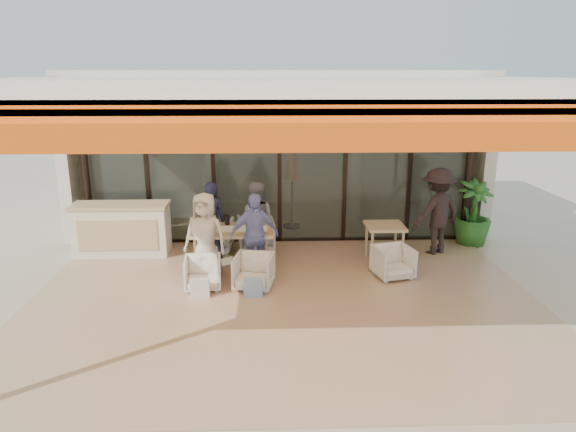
# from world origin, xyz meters

# --- Properties ---
(ground) EXTENTS (70.00, 70.00, 0.00)m
(ground) POSITION_xyz_m (0.00, 0.00, 0.00)
(ground) COLOR #C6B293
(ground) RESTS_ON ground
(terrace_floor) EXTENTS (8.00, 6.00, 0.01)m
(terrace_floor) POSITION_xyz_m (0.00, 0.00, 0.01)
(terrace_floor) COLOR tan
(terrace_floor) RESTS_ON ground
(terrace_structure) EXTENTS (8.00, 6.00, 3.40)m
(terrace_structure) POSITION_xyz_m (0.00, -0.26, 3.25)
(terrace_structure) COLOR silver
(terrace_structure) RESTS_ON ground
(glass_storefront) EXTENTS (8.08, 0.10, 3.20)m
(glass_storefront) POSITION_xyz_m (0.00, 3.00, 1.60)
(glass_storefront) COLOR #9EADA3
(glass_storefront) RESTS_ON ground
(interior_block) EXTENTS (9.05, 3.62, 3.52)m
(interior_block) POSITION_xyz_m (0.01, 5.31, 2.23)
(interior_block) COLOR silver
(interior_block) RESTS_ON ground
(host_counter) EXTENTS (1.85, 0.65, 1.04)m
(host_counter) POSITION_xyz_m (-3.10, 2.30, 0.53)
(host_counter) COLOR silver
(host_counter) RESTS_ON ground
(dining_table) EXTENTS (1.50, 0.90, 0.93)m
(dining_table) POSITION_xyz_m (-0.91, 1.52, 0.69)
(dining_table) COLOR tan
(dining_table) RESTS_ON ground
(chair_far_left) EXTENTS (0.75, 0.71, 0.72)m
(chair_far_left) POSITION_xyz_m (-1.32, 2.47, 0.36)
(chair_far_left) COLOR white
(chair_far_left) RESTS_ON ground
(chair_far_right) EXTENTS (0.75, 0.71, 0.72)m
(chair_far_right) POSITION_xyz_m (-0.48, 2.47, 0.36)
(chair_far_right) COLOR white
(chair_far_right) RESTS_ON ground
(chair_near_left) EXTENTS (0.63, 0.60, 0.60)m
(chair_near_left) POSITION_xyz_m (-1.32, 0.57, 0.30)
(chair_near_left) COLOR white
(chair_near_left) RESTS_ON ground
(chair_near_right) EXTENTS (0.71, 0.68, 0.64)m
(chair_near_right) POSITION_xyz_m (-0.48, 0.57, 0.32)
(chair_near_right) COLOR white
(chair_near_right) RESTS_ON ground
(diner_navy) EXTENTS (0.61, 0.46, 1.53)m
(diner_navy) POSITION_xyz_m (-1.32, 1.97, 0.77)
(diner_navy) COLOR #171833
(diner_navy) RESTS_ON ground
(diner_grey) EXTENTS (0.80, 0.66, 1.52)m
(diner_grey) POSITION_xyz_m (-0.48, 1.97, 0.76)
(diner_grey) COLOR slate
(diner_grey) RESTS_ON ground
(diner_cream) EXTENTS (0.84, 0.66, 1.52)m
(diner_cream) POSITION_xyz_m (-1.32, 1.07, 0.76)
(diner_cream) COLOR beige
(diner_cream) RESTS_ON ground
(diner_periwinkle) EXTENTS (0.95, 0.64, 1.51)m
(diner_periwinkle) POSITION_xyz_m (-0.48, 1.07, 0.75)
(diner_periwinkle) COLOR #7984CA
(diner_periwinkle) RESTS_ON ground
(tote_bag_cream) EXTENTS (0.30, 0.10, 0.34)m
(tote_bag_cream) POSITION_xyz_m (-1.32, 0.17, 0.17)
(tote_bag_cream) COLOR silver
(tote_bag_cream) RESTS_ON ground
(tote_bag_blue) EXTENTS (0.30, 0.10, 0.34)m
(tote_bag_blue) POSITION_xyz_m (-0.48, 0.17, 0.17)
(tote_bag_blue) COLOR #99BFD8
(tote_bag_blue) RESTS_ON ground
(side_table) EXTENTS (0.70, 0.70, 0.74)m
(side_table) POSITION_xyz_m (1.93, 1.68, 0.64)
(side_table) COLOR tan
(side_table) RESTS_ON ground
(side_chair) EXTENTS (0.73, 0.70, 0.63)m
(side_chair) POSITION_xyz_m (1.93, 0.93, 0.32)
(side_chair) COLOR white
(side_chair) RESTS_ON ground
(standing_woman) EXTENTS (1.28, 1.07, 1.72)m
(standing_woman) POSITION_xyz_m (3.05, 2.15, 0.86)
(standing_woman) COLOR black
(standing_woman) RESTS_ON ground
(potted_palm) EXTENTS (0.95, 0.95, 1.38)m
(potted_palm) POSITION_xyz_m (3.99, 2.70, 0.69)
(potted_palm) COLOR #1E5919
(potted_palm) RESTS_ON ground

